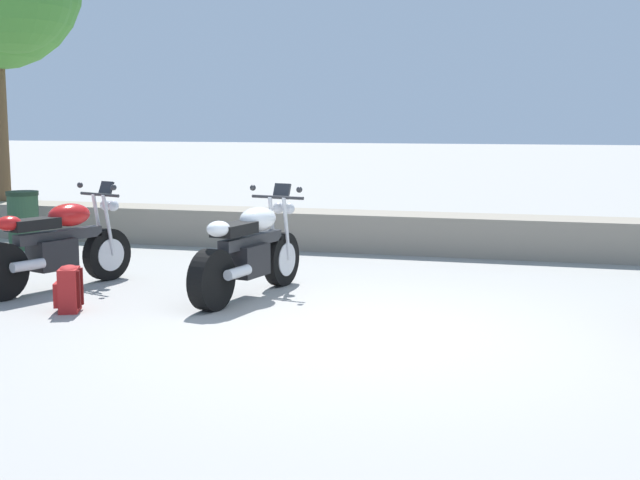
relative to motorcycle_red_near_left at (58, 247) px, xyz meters
The scene contains 6 objects.
ground_plane 3.94m from the motorcycle_red_near_left, 15.02° to the right, with size 120.00×120.00×0.00m, color gray.
stone_wall 5.35m from the motorcycle_red_near_left, 45.09° to the left, with size 36.00×0.80×0.55m, color gray.
motorcycle_red_near_left is the anchor object (origin of this frame).
motorcycle_white_centre 2.23m from the motorcycle_red_near_left, ahead, with size 0.74×2.05×1.18m.
rider_backpack 1.24m from the motorcycle_red_near_left, 53.20° to the right, with size 0.33×0.35×0.47m.
trash_bin 3.30m from the motorcycle_red_near_left, 130.87° to the left, with size 0.46×0.46×0.86m.
Camera 1 is at (1.57, -7.30, 1.90)m, focal length 47.76 mm.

